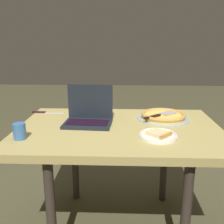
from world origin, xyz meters
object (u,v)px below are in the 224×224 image
(pizza_tray, at_px, (163,116))
(drink_cup, at_px, (20,131))
(pizza_plate, at_px, (158,135))
(table_knife, at_px, (45,112))
(dining_table, at_px, (119,138))
(laptop, at_px, (89,115))

(pizza_tray, distance_m, drink_cup, 0.95)
(pizza_plate, height_order, table_knife, pizza_plate)
(dining_table, distance_m, pizza_tray, 0.37)
(laptop, height_order, drink_cup, laptop)
(laptop, relative_size, table_knife, 1.28)
(pizza_plate, bearing_deg, table_knife, -31.31)
(pizza_plate, distance_m, table_knife, 0.92)
(pizza_tray, xyz_separation_m, table_knife, (0.87, -0.12, -0.02))
(laptop, height_order, pizza_tray, laptop)
(dining_table, xyz_separation_m, table_knife, (0.57, -0.31, 0.08))
(laptop, relative_size, pizza_tray, 0.87)
(pizza_tray, bearing_deg, table_knife, -7.88)
(dining_table, height_order, pizza_tray, pizza_tray)
(dining_table, bearing_deg, pizza_tray, -148.78)
(dining_table, bearing_deg, laptop, -17.91)
(pizza_tray, bearing_deg, drink_cup, 25.74)
(laptop, distance_m, drink_cup, 0.45)
(pizza_plate, height_order, drink_cup, drink_cup)
(laptop, height_order, table_knife, laptop)
(laptop, xyz_separation_m, table_knife, (0.36, -0.24, -0.05))
(pizza_plate, xyz_separation_m, table_knife, (0.79, -0.48, -0.01))
(drink_cup, bearing_deg, dining_table, -157.55)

